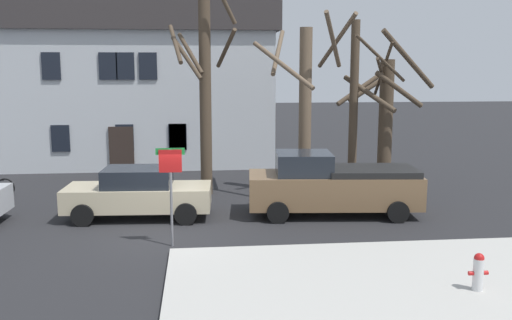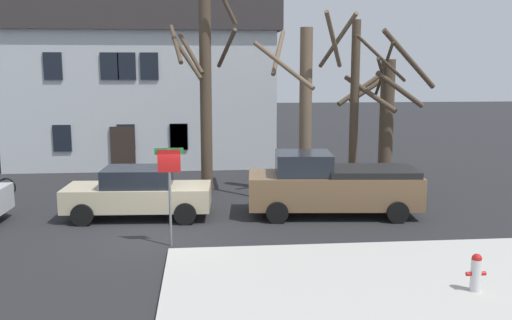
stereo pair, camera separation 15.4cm
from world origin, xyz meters
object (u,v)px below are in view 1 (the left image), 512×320
(tree_bare_mid, at_px, (306,101))
(car_beige_sedan, at_px, (138,193))
(pickup_truck_brown, at_px, (332,185))
(fire_hydrant, at_px, (478,271))
(building_main, at_px, (144,75))
(tree_bare_far, at_px, (357,101))
(tree_bare_near, at_px, (204,84))
(tree_bare_end, at_px, (385,114))
(street_sign_pole, at_px, (171,178))

(tree_bare_mid, distance_m, car_beige_sedan, 7.07)
(car_beige_sedan, height_order, pickup_truck_brown, pickup_truck_brown)
(pickup_truck_brown, distance_m, fire_hydrant, 6.96)
(building_main, xyz_separation_m, car_beige_sedan, (0.74, -11.22, -3.54))
(pickup_truck_brown, bearing_deg, tree_bare_far, 63.70)
(building_main, distance_m, car_beige_sedan, 11.79)
(building_main, bearing_deg, tree_bare_far, -41.53)
(tree_bare_near, relative_size, pickup_truck_brown, 1.62)
(fire_hydrant, bearing_deg, building_main, 114.85)
(tree_bare_far, relative_size, tree_bare_end, 1.06)
(building_main, bearing_deg, car_beige_sedan, -86.21)
(tree_bare_near, xyz_separation_m, tree_bare_mid, (3.71, -0.38, -0.64))
(car_beige_sedan, bearing_deg, tree_bare_far, 23.26)
(building_main, height_order, tree_bare_mid, building_main)
(fire_hydrant, bearing_deg, street_sign_pole, 148.41)
(tree_bare_far, xyz_separation_m, car_beige_sedan, (-8.03, -3.45, -2.65))
(tree_bare_far, height_order, car_beige_sedan, tree_bare_far)
(car_beige_sedan, bearing_deg, fire_hydrant, -42.36)
(building_main, distance_m, fire_hydrant, 20.46)
(tree_bare_near, bearing_deg, tree_bare_mid, -5.81)
(tree_bare_far, height_order, tree_bare_end, tree_bare_far)
(tree_bare_end, distance_m, pickup_truck_brown, 5.42)
(tree_bare_end, distance_m, street_sign_pole, 10.61)
(tree_bare_near, height_order, tree_bare_mid, tree_bare_near)
(street_sign_pole, bearing_deg, car_beige_sedan, 111.36)
(fire_hydrant, bearing_deg, car_beige_sedan, 137.64)
(tree_bare_far, xyz_separation_m, fire_hydrant, (-0.32, -10.47, -2.93))
(pickup_truck_brown, relative_size, street_sign_pole, 2.11)
(tree_bare_near, relative_size, fire_hydrant, 11.27)
(pickup_truck_brown, distance_m, street_sign_pole, 5.80)
(tree_bare_far, height_order, fire_hydrant, tree_bare_far)
(tree_bare_far, height_order, street_sign_pole, tree_bare_far)
(tree_bare_mid, xyz_separation_m, street_sign_pole, (-4.71, -5.84, -1.65))
(tree_bare_end, height_order, fire_hydrant, tree_bare_end)
(pickup_truck_brown, height_order, fire_hydrant, pickup_truck_brown)
(building_main, xyz_separation_m, pickup_truck_brown, (6.94, -11.47, -3.36))
(tree_bare_mid, xyz_separation_m, tree_bare_end, (3.35, 0.97, -0.58))
(building_main, distance_m, pickup_truck_brown, 13.82)
(tree_bare_near, xyz_separation_m, tree_bare_far, (5.85, 0.25, -0.69))
(tree_bare_far, relative_size, fire_hydrant, 8.09)
(pickup_truck_brown, bearing_deg, tree_bare_mid, 95.73)
(street_sign_pole, bearing_deg, building_main, 97.69)
(tree_bare_mid, bearing_deg, tree_bare_near, 174.19)
(building_main, relative_size, tree_bare_near, 1.43)
(street_sign_pole, bearing_deg, pickup_truck_brown, 28.82)
(car_beige_sedan, bearing_deg, pickup_truck_brown, -2.29)
(tree_bare_end, bearing_deg, pickup_truck_brown, -127.00)
(street_sign_pole, bearing_deg, tree_bare_near, 80.86)
(building_main, relative_size, fire_hydrant, 16.11)
(pickup_truck_brown, height_order, street_sign_pole, street_sign_pole)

